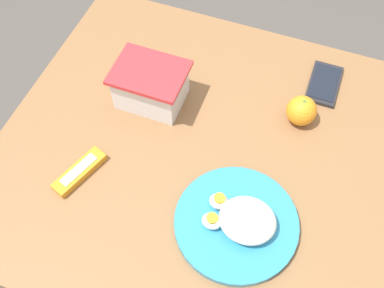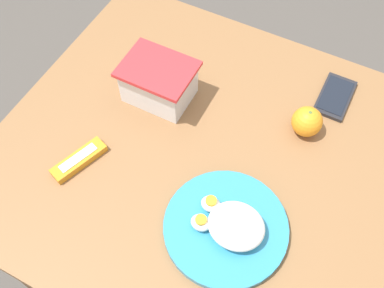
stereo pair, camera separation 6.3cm
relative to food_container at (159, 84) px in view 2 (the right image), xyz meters
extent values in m
plane|color=#4C4742|center=(0.20, -0.10, -0.81)|extent=(10.00, 10.00, 0.00)
cube|color=brown|center=(0.20, -0.10, -0.06)|extent=(0.98, 0.84, 0.03)
cylinder|color=brown|center=(-0.24, -0.46, -0.44)|extent=(0.05, 0.05, 0.74)
cylinder|color=brown|center=(-0.24, 0.27, -0.44)|extent=(0.05, 0.05, 0.74)
cylinder|color=brown|center=(0.63, 0.27, -0.44)|extent=(0.05, 0.05, 0.74)
cube|color=white|center=(0.00, 0.00, 0.00)|extent=(0.15, 0.11, 0.09)
cube|color=beige|center=(0.00, 0.00, -0.02)|extent=(0.14, 0.10, 0.05)
cube|color=red|center=(0.00, 0.00, 0.05)|extent=(0.17, 0.13, 0.01)
ellipsoid|color=gray|center=(-0.04, 0.01, 0.00)|extent=(0.06, 0.04, 0.03)
ellipsoid|color=gray|center=(0.00, 0.00, 0.00)|extent=(0.05, 0.04, 0.03)
ellipsoid|color=gray|center=(0.04, 0.00, 0.00)|extent=(0.06, 0.04, 0.03)
sphere|color=orange|center=(0.35, 0.07, -0.01)|extent=(0.07, 0.07, 0.07)
cylinder|color=#4C662D|center=(0.35, 0.07, 0.02)|extent=(0.01, 0.01, 0.00)
cylinder|color=teal|center=(0.29, -0.24, -0.04)|extent=(0.26, 0.26, 0.02)
ellipsoid|color=white|center=(0.31, -0.24, 0.00)|extent=(0.12, 0.10, 0.05)
ellipsoid|color=white|center=(0.25, -0.26, -0.01)|extent=(0.04, 0.03, 0.03)
cylinder|color=#F4A823|center=(0.25, -0.26, 0.00)|extent=(0.02, 0.02, 0.01)
ellipsoid|color=white|center=(0.25, -0.22, -0.01)|extent=(0.04, 0.03, 0.03)
cylinder|color=#F4A823|center=(0.25, -0.22, 0.00)|extent=(0.02, 0.02, 0.01)
cube|color=orange|center=(-0.07, -0.25, -0.04)|extent=(0.08, 0.14, 0.02)
cube|color=white|center=(-0.07, -0.25, -0.03)|extent=(0.05, 0.09, 0.00)
cube|color=#232328|center=(0.39, 0.19, -0.04)|extent=(0.07, 0.13, 0.01)
cube|color=black|center=(0.39, 0.19, -0.03)|extent=(0.06, 0.11, 0.00)
camera|label=1|loc=(0.33, -0.60, 0.83)|focal=42.00mm
camera|label=2|loc=(0.39, -0.58, 0.83)|focal=42.00mm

